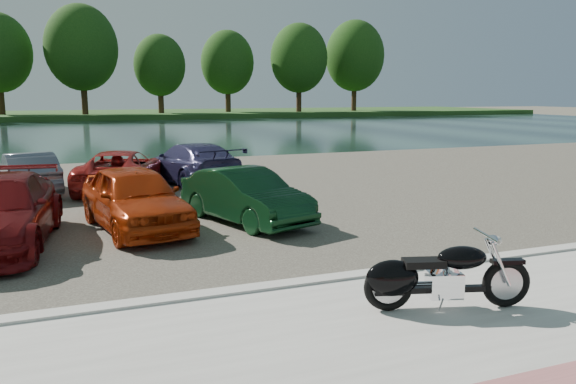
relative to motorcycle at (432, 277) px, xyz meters
name	(u,v)px	position (x,y,z in m)	size (l,w,h in m)	color
ground	(462,323)	(0.23, -0.36, -0.56)	(200.00, 200.00, 0.00)	#595447
promenade	(517,352)	(0.23, -1.36, -0.51)	(60.00, 6.00, 0.10)	#ABA8A1
kerb	(384,274)	(0.23, 1.64, -0.49)	(60.00, 0.30, 0.14)	#ABA8A1
parking_lot	(235,190)	(0.23, 10.64, -0.54)	(60.00, 18.00, 0.04)	#3C3730
river	(135,132)	(0.23, 39.64, -0.56)	(120.00, 40.00, 0.00)	#192D2B
far_bank	(108,114)	(0.23, 71.64, -0.26)	(120.00, 24.00, 0.60)	#1F4418
far_trees	(146,56)	(4.59, 65.43, 6.93)	(70.25, 10.68, 12.52)	#332012
motorcycle	(432,277)	(0.00, 0.00, 0.00)	(2.28, 0.98, 1.05)	black
car_4	(135,198)	(-3.24, 6.42, 0.19)	(1.67, 4.15, 1.42)	#AF310B
car_5	(245,196)	(-0.77, 6.21, 0.10)	(1.33, 3.80, 1.25)	black
car_9	(29,173)	(-5.72, 12.21, 0.10)	(1.32, 3.80, 1.25)	slate
car_10	(121,170)	(-3.09, 11.88, 0.10)	(2.08, 4.51, 1.25)	#A31F1B
car_11	(192,163)	(-0.75, 12.43, 0.16)	(1.91, 4.69, 1.36)	#2D2B53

